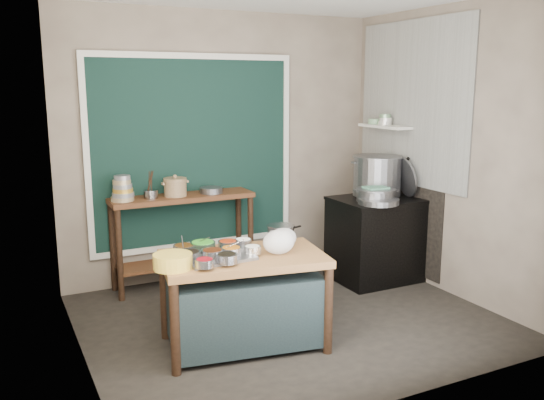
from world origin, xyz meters
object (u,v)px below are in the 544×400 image
yellow_basin (173,261)px  steamer (376,195)px  saucepan (281,233)px  utensil_cup (151,194)px  ceramic_crock (175,188)px  back_counter (183,240)px  stock_pot (377,176)px  condiment_tray (217,257)px  prep_table (244,301)px  stove_block (377,240)px

yellow_basin → steamer: 2.51m
steamer → saucepan: bearing=-160.5°
yellow_basin → utensil_cup: (0.28, 1.63, 0.19)m
ceramic_crock → back_counter: bearing=14.1°
back_counter → saucepan: back_counter is taller
saucepan → stock_pot: size_ratio=0.44×
condiment_tray → prep_table: bearing=0.5°
condiment_tray → stock_pot: (2.21, 0.99, 0.33)m
stove_block → yellow_basin: 2.70m
utensil_cup → steamer: bearing=-21.7°
stove_block → stock_pot: bearing=61.6°
stock_pot → utensil_cup: bearing=166.3°
yellow_basin → prep_table: bearing=7.7°
stove_block → yellow_basin: bearing=-159.7°
condiment_tray → yellow_basin: 0.38m
yellow_basin → stove_block: bearing=20.3°
condiment_tray → saucepan: 0.72m
condiment_tray → stock_pot: stock_pot is taller
saucepan → stock_pot: stock_pot is taller
utensil_cup → yellow_basin: bearing=-99.8°
ceramic_crock → stock_pot: 2.13m
stove_block → ceramic_crock: 2.18m
prep_table → condiment_tray: condiment_tray is taller
yellow_basin → saucepan: saucepan is taller
steamer → stock_pot: bearing=51.9°
stove_block → steamer: steamer is taller
prep_table → utensil_cup: (-0.31, 1.55, 0.62)m
saucepan → utensil_cup: size_ratio=1.72×
saucepan → stock_pot: 1.73m
saucepan → condiment_tray: bearing=-178.9°
back_counter → saucepan: 1.44m
prep_table → ceramic_crock: bearing=101.5°
condiment_tray → ceramic_crock: bearing=84.1°
utensil_cup → steamer: size_ratio=0.34×
condiment_tray → steamer: bearing=19.9°
prep_table → stove_block: size_ratio=1.39×
utensil_cup → steamer: 2.25m
utensil_cup → stock_pot: (2.30, -0.56, 0.10)m
yellow_basin → ceramic_crock: bearing=72.0°
utensil_cup → stock_pot: size_ratio=0.26×
prep_table → utensil_cup: utensil_cup is taller
condiment_tray → back_counter: bearing=81.6°
prep_table → steamer: steamer is taller
condiment_tray → utensil_cup: bearing=93.3°
ceramic_crock → stock_pot: bearing=-15.6°
back_counter → ceramic_crock: bearing=-165.9°
condiment_tray → yellow_basin: (-0.37, -0.08, 0.04)m
prep_table → steamer: (1.78, 0.72, 0.57)m
yellow_basin → utensil_cup: utensil_cup is taller
utensil_cup → ceramic_crock: (0.25, 0.01, 0.04)m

